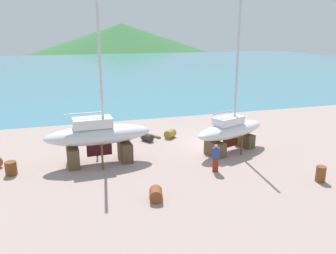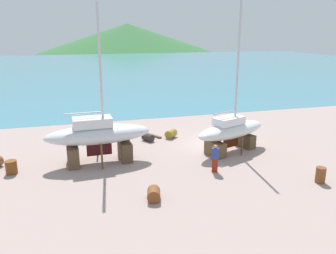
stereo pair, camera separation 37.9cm
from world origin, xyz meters
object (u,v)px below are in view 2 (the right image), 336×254
(barrel_tipped_center, at_px, (321,175))
(barrel_rust_mid, at_px, (105,134))
(barrel_ochre, at_px, (148,137))
(sailboat_small_center, at_px, (98,135))
(sailboat_large_starboard, at_px, (231,131))
(barrel_tipped_right, at_px, (171,134))
(barrel_blue_faded, at_px, (154,194))
(barrel_by_slipway, at_px, (11,167))
(worker, at_px, (215,158))

(barrel_tipped_center, bearing_deg, barrel_rust_mid, 133.55)
(barrel_rust_mid, bearing_deg, barrel_ochre, -22.04)
(sailboat_small_center, xyz_separation_m, barrel_rust_mid, (0.85, 4.75, -1.39))
(sailboat_large_starboard, relative_size, barrel_tipped_center, 11.22)
(sailboat_small_center, bearing_deg, barrel_tipped_center, -31.45)
(barrel_tipped_right, bearing_deg, barrel_ochre, -170.99)
(barrel_tipped_right, bearing_deg, sailboat_large_starboard, -53.51)
(sailboat_large_starboard, bearing_deg, barrel_rust_mid, 126.72)
(barrel_blue_faded, distance_m, barrel_ochre, 9.64)
(sailboat_large_starboard, bearing_deg, sailboat_small_center, 156.23)
(barrel_blue_faded, relative_size, barrel_ochre, 0.93)
(sailboat_small_center, distance_m, barrel_tipped_center, 13.38)
(barrel_rust_mid, bearing_deg, barrel_by_slipway, -139.35)
(sailboat_small_center, distance_m, worker, 7.47)
(sailboat_large_starboard, xyz_separation_m, barrel_tipped_right, (-3.11, 4.21, -1.19))
(barrel_tipped_center, distance_m, barrel_blue_faded, 9.45)
(barrel_tipped_center, height_order, barrel_tipped_right, barrel_tipped_center)
(sailboat_small_center, height_order, barrel_blue_faded, sailboat_small_center)
(sailboat_small_center, bearing_deg, barrel_rust_mid, 77.93)
(worker, distance_m, barrel_rust_mid, 10.04)
(barrel_rust_mid, xyz_separation_m, barrel_tipped_center, (10.74, -11.30, 0.03))
(sailboat_small_center, distance_m, barrel_ochre, 5.51)
(sailboat_large_starboard, relative_size, sailboat_small_center, 1.03)
(barrel_rust_mid, xyz_separation_m, barrel_ochre, (3.15, -1.28, -0.14))
(worker, height_order, barrel_tipped_right, worker)
(sailboat_large_starboard, xyz_separation_m, barrel_ochre, (-5.06, 3.90, -1.23))
(barrel_tipped_center, distance_m, barrel_tipped_right, 11.77)
(sailboat_small_center, xyz_separation_m, barrel_tipped_center, (11.59, -6.55, -1.36))
(sailboat_large_starboard, xyz_separation_m, barrel_tipped_center, (2.53, -6.13, -1.06))
(sailboat_small_center, height_order, barrel_tipped_right, sailboat_small_center)
(barrel_rust_mid, relative_size, barrel_ochre, 0.92)
(barrel_rust_mid, relative_size, barrel_tipped_center, 0.93)
(worker, relative_size, barrel_blue_faded, 2.04)
(worker, relative_size, barrel_ochre, 1.89)
(barrel_ochre, bearing_deg, barrel_blue_faded, -101.06)
(sailboat_small_center, xyz_separation_m, barrel_blue_faded, (2.15, -6.00, -1.48))
(barrel_rust_mid, height_order, barrel_tipped_right, barrel_rust_mid)
(worker, xyz_separation_m, barrel_tipped_right, (-0.58, 7.30, -0.57))
(barrel_tipped_center, bearing_deg, barrel_by_slipway, 159.97)
(worker, relative_size, barrel_tipped_right, 1.90)
(worker, distance_m, barrel_by_slipway, 12.13)
(sailboat_large_starboard, xyz_separation_m, sailboat_small_center, (-9.06, 0.43, 0.30))
(barrel_blue_faded, relative_size, barrel_tipped_right, 0.93)
(barrel_rust_mid, relative_size, barrel_blue_faded, 1.00)
(barrel_tipped_center, bearing_deg, barrel_tipped_right, 118.63)
(sailboat_large_starboard, bearing_deg, barrel_ochre, 121.32)
(barrel_blue_faded, height_order, barrel_ochre, barrel_blue_faded)
(worker, distance_m, barrel_tipped_center, 5.92)
(barrel_tipped_right, bearing_deg, sailboat_small_center, -147.58)
(sailboat_large_starboard, distance_m, sailboat_small_center, 9.07)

